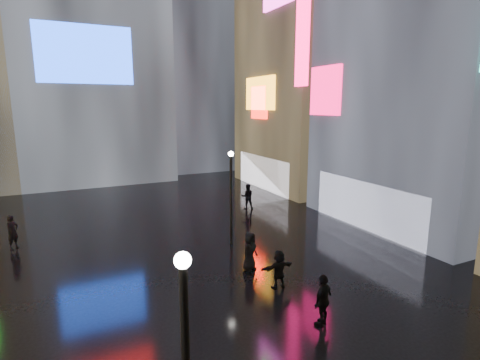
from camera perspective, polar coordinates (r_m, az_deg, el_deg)
ground at (r=21.91m, az=-9.28°, el=-9.17°), size 140.00×140.00×0.00m
building_right_far at (r=37.34m, az=10.81°, el=20.93°), size 10.28×12.00×28.00m
tower_flank_right at (r=48.95m, az=-8.52°, el=22.25°), size 12.00×12.00×34.00m
lamp_far at (r=20.49m, az=-1.36°, el=-1.86°), size 0.30×0.30×5.20m
pedestrian_3 at (r=13.99m, az=12.52°, el=-17.43°), size 1.20×0.90×1.89m
pedestrian_4 at (r=17.80m, az=1.49°, el=-10.77°), size 1.06×0.93×1.84m
pedestrian_5 at (r=16.28m, az=5.93°, el=-13.36°), size 1.55×0.54×1.66m
pedestrian_6 at (r=23.62m, az=-31.34°, el=-6.81°), size 0.78×0.81×1.87m
pedestrian_7 at (r=27.89m, az=1.13°, el=-2.52°), size 1.11×0.99×1.89m
umbrella_2 at (r=17.34m, az=1.51°, el=-6.61°), size 1.25×1.24×0.88m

